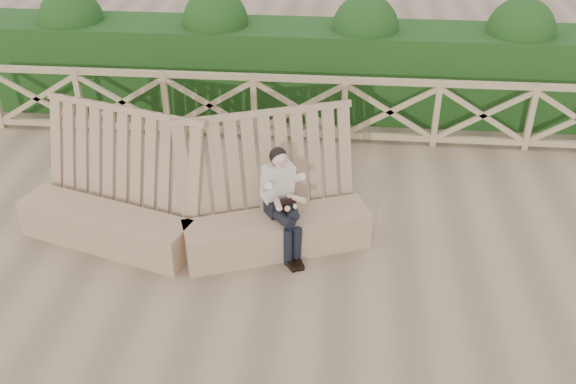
{
  "coord_description": "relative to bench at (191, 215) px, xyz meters",
  "views": [
    {
      "loc": [
        0.69,
        -5.8,
        4.72
      ],
      "look_at": [
        0.12,
        0.4,
        0.9
      ],
      "focal_mm": 40.0,
      "sensor_mm": 36.0,
      "label": 1
    }
  ],
  "objects": [
    {
      "name": "bench",
      "position": [
        0.0,
        0.0,
        0.0
      ],
      "size": [
        4.38,
        1.49,
        1.61
      ],
      "rotation": [
        0.0,
        0.0,
        0.11
      ],
      "color": "#8C6B50",
      "rests_on": "ground"
    },
    {
      "name": "ground",
      "position": [
        1.08,
        -0.55,
        -0.41
      ],
      "size": [
        60.0,
        60.0,
        0.0
      ],
      "primitive_type": "plane",
      "color": "brown",
      "rests_on": "ground"
    },
    {
      "name": "hedge",
      "position": [
        1.08,
        4.15,
        0.34
      ],
      "size": [
        12.0,
        1.2,
        1.5
      ],
      "primitive_type": "cube",
      "color": "black",
      "rests_on": "ground"
    },
    {
      "name": "woman",
      "position": [
        1.11,
        -0.01,
        0.33
      ],
      "size": [
        0.6,
        0.79,
        1.34
      ],
      "rotation": [
        0.0,
        0.0,
        0.58
      ],
      "color": "black",
      "rests_on": "ground"
    },
    {
      "name": "guardrail",
      "position": [
        1.08,
        2.95,
        0.15
      ],
      "size": [
        10.1,
        0.09,
        1.1
      ],
      "color": "olive",
      "rests_on": "ground"
    }
  ]
}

